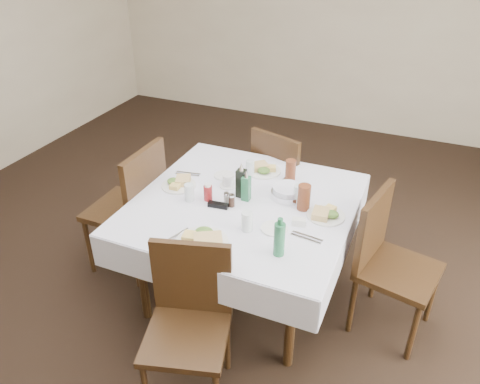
{
  "coord_description": "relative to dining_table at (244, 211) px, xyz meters",
  "views": [
    {
      "loc": [
        1.14,
        -2.23,
        2.4
      ],
      "look_at": [
        0.1,
        0.22,
        0.8
      ],
      "focal_mm": 35.0,
      "sensor_mm": 36.0,
      "label": 1
    }
  ],
  "objects": [
    {
      "name": "ketchup_bottle",
      "position": [
        -0.23,
        -0.07,
        0.13
      ],
      "size": [
        0.06,
        0.06,
        0.12
      ],
      "color": "maroon",
      "rests_on": "dining_table"
    },
    {
      "name": "side_plate_b",
      "position": [
        0.29,
        -0.22,
        0.08
      ],
      "size": [
        0.16,
        0.16,
        0.01
      ],
      "color": "white",
      "rests_on": "dining_table"
    },
    {
      "name": "pepper_shaker",
      "position": [
        -0.05,
        -0.08,
        0.12
      ],
      "size": [
        0.04,
        0.04,
        0.09
      ],
      "color": "#3B261C",
      "rests_on": "dining_table"
    },
    {
      "name": "water_w",
      "position": [
        -0.34,
        -0.12,
        0.13
      ],
      "size": [
        0.06,
        0.06,
        0.12
      ],
      "color": "silver",
      "rests_on": "dining_table"
    },
    {
      "name": "iced_tea_a",
      "position": [
        0.19,
        0.4,
        0.15
      ],
      "size": [
        0.07,
        0.07,
        0.15
      ],
      "color": "brown",
      "rests_on": "dining_table"
    },
    {
      "name": "bread_basket",
      "position": [
        0.24,
        0.17,
        0.11
      ],
      "size": [
        0.23,
        0.23,
        0.08
      ],
      "color": "silver",
      "rests_on": "dining_table"
    },
    {
      "name": "chair_west",
      "position": [
        -0.84,
        -0.06,
        -0.1
      ],
      "size": [
        0.49,
        0.49,
        1.02
      ],
      "color": "black",
      "rests_on": "ground"
    },
    {
      "name": "sunglasses",
      "position": [
        -0.13,
        -0.13,
        0.09
      ],
      "size": [
        0.14,
        0.06,
        0.03
      ],
      "color": "black",
      "rests_on": "dining_table"
    },
    {
      "name": "iced_tea_b",
      "position": [
        0.38,
        0.07,
        0.16
      ],
      "size": [
        0.08,
        0.08,
        0.17
      ],
      "color": "brown",
      "rests_on": "dining_table"
    },
    {
      "name": "water_n",
      "position": [
        -0.1,
        0.36,
        0.13
      ],
      "size": [
        0.06,
        0.06,
        0.11
      ],
      "color": "silver",
      "rests_on": "dining_table"
    },
    {
      "name": "cutlery_e",
      "position": [
        0.49,
        -0.23,
        0.08
      ],
      "size": [
        0.19,
        0.07,
        0.01
      ],
      "color": "silver",
      "rests_on": "dining_table"
    },
    {
      "name": "cutlery_w",
      "position": [
        -0.52,
        0.18,
        0.08
      ],
      "size": [
        0.19,
        0.08,
        0.01
      ],
      "color": "silver",
      "rests_on": "dining_table"
    },
    {
      "name": "side_plate_a",
      "position": [
        -0.26,
        0.26,
        0.08
      ],
      "size": [
        0.15,
        0.15,
        0.01
      ],
      "color": "white",
      "rests_on": "dining_table"
    },
    {
      "name": "salt_shaker",
      "position": [
        -0.1,
        -0.06,
        0.12
      ],
      "size": [
        0.03,
        0.03,
        0.08
      ],
      "color": "white",
      "rests_on": "dining_table"
    },
    {
      "name": "cutlery_n",
      "position": [
        0.17,
        0.41,
        0.08
      ],
      "size": [
        0.06,
        0.18,
        0.01
      ],
      "color": "silver",
      "rests_on": "dining_table"
    },
    {
      "name": "meal_north",
      "position": [
        -0.03,
        0.43,
        0.1
      ],
      "size": [
        0.25,
        0.25,
        0.05
      ],
      "color": "white",
      "rests_on": "dining_table"
    },
    {
      "name": "ground_plane",
      "position": [
        -0.14,
        -0.17,
        -0.69
      ],
      "size": [
        7.0,
        7.0,
        0.0
      ],
      "primitive_type": "plane",
      "color": "black"
    },
    {
      "name": "meal_east",
      "position": [
        0.54,
        0.03,
        0.1
      ],
      "size": [
        0.24,
        0.24,
        0.05
      ],
      "color": "white",
      "rests_on": "dining_table"
    },
    {
      "name": "chair_east",
      "position": [
        0.94,
        0.08,
        -0.14
      ],
      "size": [
        0.54,
        0.54,
        0.96
      ],
      "color": "black",
      "rests_on": "ground"
    },
    {
      "name": "coffee_mug",
      "position": [
        -0.18,
        0.15,
        0.12
      ],
      "size": [
        0.12,
        0.12,
        0.09
      ],
      "color": "white",
      "rests_on": "dining_table"
    },
    {
      "name": "sugar_caddy",
      "position": [
        0.41,
        -0.12,
        0.1
      ],
      "size": [
        0.09,
        0.07,
        0.04
      ],
      "color": "white",
      "rests_on": "dining_table"
    },
    {
      "name": "room_shell",
      "position": [
        -0.14,
        -0.17,
        1.02
      ],
      "size": [
        6.04,
        7.04,
        2.8
      ],
      "color": "#C2B196",
      "rests_on": "ground"
    },
    {
      "name": "green_bottle",
      "position": [
        0.39,
        -0.43,
        0.18
      ],
      "size": [
        0.06,
        0.06,
        0.24
      ],
      "color": "#287247",
      "rests_on": "dining_table"
    },
    {
      "name": "water_s",
      "position": [
        0.14,
        -0.29,
        0.14
      ],
      "size": [
        0.07,
        0.07,
        0.12
      ],
      "color": "silver",
      "rests_on": "dining_table"
    },
    {
      "name": "chair_south",
      "position": [
        0.02,
        -0.83,
        -0.16
      ],
      "size": [
        0.54,
        0.54,
        0.93
      ],
      "color": "black",
      "rests_on": "ground"
    },
    {
      "name": "chair_north",
      "position": [
        -0.0,
        0.81,
        -0.15
      ],
      "size": [
        0.56,
        0.56,
        0.95
      ],
      "color": "black",
      "rests_on": "ground"
    },
    {
      "name": "water_e",
      "position": [
        0.33,
        0.13,
        0.14
      ],
      "size": [
        0.07,
        0.07,
        0.13
      ],
      "color": "silver",
      "rests_on": "dining_table"
    },
    {
      "name": "meal_south",
      "position": [
        -0.04,
        -0.51,
        0.1
      ],
      "size": [
        0.31,
        0.31,
        0.07
      ],
      "color": "white",
      "rests_on": "dining_table"
    },
    {
      "name": "cutlery_s",
      "position": [
        -0.2,
        -0.52,
        0.08
      ],
      "size": [
        0.11,
        0.21,
        0.01
      ],
      "color": "silver",
      "rests_on": "dining_table"
    },
    {
      "name": "oil_cruet_dark",
      "position": [
        -0.04,
        0.06,
        0.18
      ],
      "size": [
        0.06,
        0.06,
        0.25
      ],
      "color": "black",
      "rests_on": "dining_table"
    },
    {
      "name": "oil_cruet_green",
      "position": [
        0.0,
        0.03,
        0.17
      ],
      "size": [
        0.05,
        0.05,
        0.22
      ],
      "color": "#287247",
      "rests_on": "dining_table"
    },
    {
      "name": "dining_table",
      "position": [
        0.0,
        0.0,
        0.0
      ],
      "size": [
        1.41,
        1.41,
        0.76
      ],
      "color": "black",
      "rests_on": "ground"
    },
    {
      "name": "meal_west",
      "position": [
        -0.5,
        0.01,
        0.1
      ],
      "size": [
        0.24,
        0.24,
        0.05
      ],
      "color": "white",
      "rests_on": "dining_table"
    }
  ]
}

